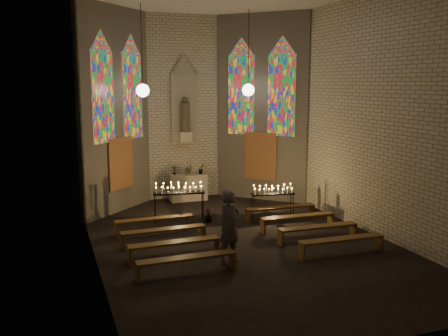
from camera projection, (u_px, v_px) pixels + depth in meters
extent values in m
plane|color=black|center=(240.00, 242.00, 14.12)|extent=(12.00, 12.00, 0.00)
cube|color=beige|center=(183.00, 108.00, 19.10)|extent=(8.00, 0.02, 7.00)
cube|color=beige|center=(379.00, 143.00, 7.97)|extent=(8.00, 0.02, 7.00)
cube|color=beige|center=(89.00, 122.00, 12.20)|extent=(0.02, 12.00, 7.00)
cube|color=beige|center=(366.00, 115.00, 14.86)|extent=(0.02, 12.00, 7.00)
cube|color=beige|center=(115.00, 111.00, 17.03)|extent=(2.72, 2.72, 7.00)
cube|color=beige|center=(262.00, 108.00, 18.86)|extent=(2.72, 2.72, 7.00)
cube|color=#4C3F8C|center=(103.00, 97.00, 16.15)|extent=(0.78, 0.78, 3.00)
cube|color=#4C3F8C|center=(132.00, 96.00, 17.60)|extent=(0.78, 0.78, 3.00)
cube|color=#4C3F8C|center=(241.00, 95.00, 18.97)|extent=(0.78, 0.78, 3.00)
cube|color=#4C3F8C|center=(282.00, 95.00, 18.29)|extent=(0.78, 0.78, 3.00)
cube|color=brown|center=(121.00, 163.00, 17.26)|extent=(0.95, 0.95, 1.80)
cube|color=brown|center=(260.00, 156.00, 19.01)|extent=(0.95, 0.95, 1.80)
cube|color=gray|center=(184.00, 108.00, 19.03)|extent=(1.00, 0.12, 2.60)
cone|color=gray|center=(183.00, 64.00, 18.75)|extent=(1.00, 1.00, 0.80)
cube|color=beige|center=(185.00, 137.00, 19.08)|extent=(0.45, 0.30, 0.40)
cylinder|color=brown|center=(185.00, 118.00, 18.96)|extent=(0.36, 0.36, 1.10)
sphere|color=brown|center=(185.00, 100.00, 18.85)|extent=(0.26, 0.26, 0.26)
sphere|color=white|center=(143.00, 90.00, 16.59)|extent=(0.44, 0.44, 0.44)
cylinder|color=black|center=(142.00, 47.00, 16.36)|extent=(0.02, 0.02, 2.80)
sphere|color=white|center=(248.00, 90.00, 17.85)|extent=(0.44, 0.44, 0.44)
cylinder|color=black|center=(249.00, 50.00, 17.62)|extent=(0.02, 0.02, 2.80)
cube|color=beige|center=(188.00, 187.00, 19.10)|extent=(1.40, 0.60, 1.00)
imported|color=#4C723F|center=(174.00, 170.00, 18.89)|extent=(0.21, 0.16, 0.35)
imported|color=#4C723F|center=(188.00, 170.00, 19.05)|extent=(0.38, 0.36, 0.33)
imported|color=#4C723F|center=(201.00, 169.00, 19.08)|extent=(0.22, 0.18, 0.41)
imported|color=#4C723F|center=(208.00, 215.00, 16.08)|extent=(0.28, 0.28, 0.46)
cube|color=black|center=(179.00, 193.00, 16.09)|extent=(1.69, 0.68, 0.05)
cylinder|color=black|center=(155.00, 210.00, 15.89)|extent=(0.03, 0.03, 0.93)
cylinder|color=black|center=(203.00, 208.00, 16.14)|extent=(0.03, 0.03, 0.93)
cylinder|color=black|center=(155.00, 207.00, 16.19)|extent=(0.03, 0.03, 0.93)
cylinder|color=black|center=(202.00, 205.00, 16.44)|extent=(0.03, 0.03, 0.93)
cube|color=black|center=(273.00, 194.00, 16.49)|extent=(1.47, 0.57, 0.04)
cylinder|color=black|center=(254.00, 208.00, 16.31)|extent=(0.03, 0.03, 0.81)
cylinder|color=black|center=(293.00, 206.00, 16.55)|extent=(0.03, 0.03, 0.81)
cylinder|color=black|center=(252.00, 206.00, 16.57)|extent=(0.03, 0.03, 0.81)
cylinder|color=black|center=(291.00, 204.00, 16.81)|extent=(0.03, 0.03, 0.81)
cube|color=#563A18|center=(155.00, 219.00, 14.95)|extent=(2.38, 0.39, 0.06)
cube|color=#563A18|center=(116.00, 230.00, 14.57)|extent=(0.06, 0.33, 0.43)
cube|color=#563A18|center=(192.00, 222.00, 15.39)|extent=(0.06, 0.33, 0.43)
cube|color=#563A18|center=(280.00, 207.00, 16.34)|extent=(2.38, 0.39, 0.06)
cube|color=#563A18|center=(248.00, 216.00, 16.01)|extent=(0.06, 0.33, 0.43)
cube|color=#563A18|center=(312.00, 211.00, 16.73)|extent=(0.06, 0.33, 0.43)
cube|color=#563A18|center=(164.00, 230.00, 13.83)|extent=(2.38, 0.39, 0.06)
cube|color=#563A18|center=(122.00, 242.00, 13.46)|extent=(0.06, 0.33, 0.43)
cube|color=#563A18|center=(203.00, 233.00, 14.28)|extent=(0.06, 0.33, 0.43)
cube|color=#563A18|center=(298.00, 216.00, 15.22)|extent=(2.38, 0.39, 0.06)
cube|color=#563A18|center=(263.00, 226.00, 14.90)|extent=(0.06, 0.33, 0.43)
cube|color=#563A18|center=(331.00, 220.00, 15.62)|extent=(0.06, 0.33, 0.43)
cube|color=#563A18|center=(174.00, 242.00, 12.72)|extent=(2.38, 0.39, 0.06)
cube|color=#563A18|center=(129.00, 256.00, 12.34)|extent=(0.06, 0.33, 0.43)
cube|color=#563A18|center=(217.00, 245.00, 13.16)|extent=(0.06, 0.33, 0.43)
cube|color=#563A18|center=(318.00, 227.00, 14.11)|extent=(2.38, 0.39, 0.06)
cube|color=#563A18|center=(281.00, 238.00, 13.78)|extent=(0.06, 0.33, 0.43)
cube|color=#563A18|center=(353.00, 230.00, 14.51)|extent=(0.06, 0.33, 0.43)
cube|color=#563A18|center=(187.00, 258.00, 11.60)|extent=(2.38, 0.39, 0.06)
cube|color=#563A18|center=(138.00, 273.00, 11.23)|extent=(0.06, 0.33, 0.43)
cube|color=#563A18|center=(233.00, 260.00, 12.05)|extent=(0.06, 0.33, 0.43)
cube|color=#563A18|center=(342.00, 239.00, 13.00)|extent=(2.38, 0.39, 0.06)
cube|color=#563A18|center=(301.00, 252.00, 12.67)|extent=(0.06, 0.33, 0.43)
cube|color=#563A18|center=(379.00, 242.00, 13.39)|extent=(0.06, 0.33, 0.43)
imported|color=#4B4B55|center=(230.00, 227.00, 12.40)|extent=(0.79, 0.67, 1.84)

